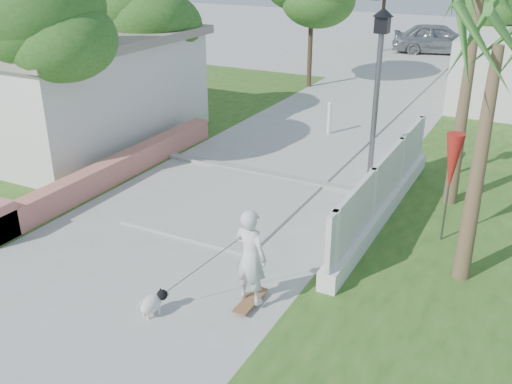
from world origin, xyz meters
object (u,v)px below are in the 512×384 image
Objects in this scene: dog at (153,303)px; street_lamp at (376,103)px; patio_umbrella at (452,164)px; skateboarder at (216,263)px; parked_car at (438,39)px; bollard at (329,118)px.

street_lamp is at bearing 95.78° from dog.
skateboarder is at bearing -125.26° from patio_umbrella.
patio_umbrella reaches higher than skateboarder.
dog is at bearing 166.12° from parked_car.
skateboarder reaches higher than dog.
street_lamp reaches higher than parked_car.
street_lamp is at bearing -59.04° from bollard.
street_lamp is 2.27m from patio_umbrella.
skateboarder is at bearing -80.08° from bollard.
parked_car reaches higher than bollard.
street_lamp is at bearing 152.24° from patio_umbrella.
skateboarder is at bearing -101.22° from street_lamp.
street_lamp is 2.49× the size of skateboarder.
patio_umbrella is 0.47× the size of parked_car.
bollard is at bearing 120.96° from street_lamp.
parked_car is (-0.83, 26.87, 0.61)m from dog.
bollard is 7.25m from patio_umbrella.
skateboarder reaches higher than parked_car.
parked_car is at bearing 89.77° from bollard.
street_lamp is at bearing -91.11° from skateboarder.
bollard is 1.87× the size of dog.
parked_car is at bearing 97.15° from street_lamp.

